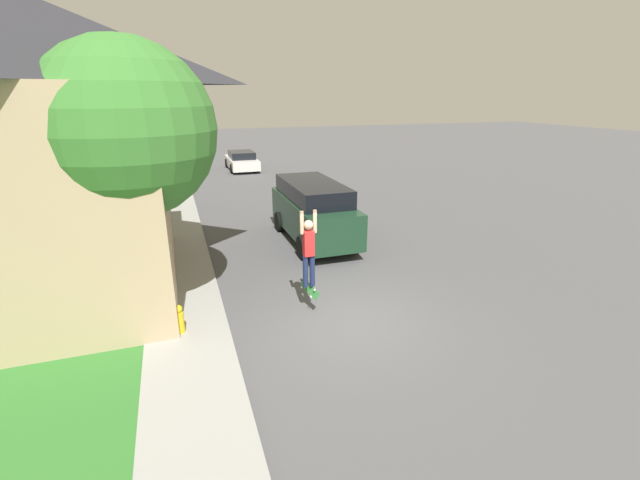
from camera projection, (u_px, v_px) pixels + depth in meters
name	position (u px, v px, depth m)	size (l,w,h in m)	color
ground_plane	(348.00, 322.00, 10.10)	(120.00, 120.00, 0.00)	#49494C
lawn	(29.00, 269.00, 13.00)	(10.00, 80.00, 0.08)	#2D6B28
sidewalk	(180.00, 253.00, 14.34)	(1.80, 80.00, 0.10)	gray
lawn_tree_near	(127.00, 131.00, 8.99)	(3.77, 3.77, 6.18)	brown
lawn_tree_far	(118.00, 104.00, 17.44)	(4.10, 4.10, 6.69)	brown
suv_parked	(313.00, 210.00, 15.30)	(2.03, 5.07, 2.16)	#193823
car_down_street	(242.00, 161.00, 30.04)	(1.98, 4.36, 1.29)	silver
skateboarder	(309.00, 248.00, 10.15)	(0.41, 0.22, 1.91)	#192347
skateboard	(310.00, 289.00, 10.54)	(0.29, 0.79, 0.30)	#337F3D
fire_hydrant	(179.00, 319.00, 9.37)	(0.20, 0.20, 0.66)	gold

